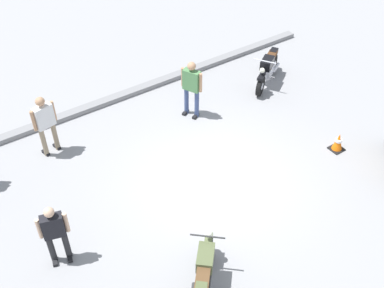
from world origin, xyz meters
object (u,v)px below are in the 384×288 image
motorcycle_black_cruiser (268,69)px  person_in_black_shirt (55,232)px  motorcycle_olive_vintage (204,274)px  person_in_green_shirt (192,85)px  person_in_white_shirt (45,122)px  traffic_cone (338,142)px

motorcycle_black_cruiser → person_in_black_shirt: (-8.17, -2.71, 0.37)m
motorcycle_olive_vintage → person_in_black_shirt: 3.15m
person_in_green_shirt → person_in_white_shirt: 4.13m
person_in_green_shirt → person_in_black_shirt: 5.85m
motorcycle_black_cruiser → person_in_white_shirt: size_ratio=1.02×
motorcycle_olive_vintage → person_in_white_shirt: size_ratio=0.87×
person_in_green_shirt → traffic_cone: (2.37, -3.54, -0.77)m
motorcycle_black_cruiser → motorcycle_olive_vintage: bearing=7.1°
person_in_green_shirt → person_in_black_shirt: size_ratio=1.12×
person_in_white_shirt → person_in_black_shirt: person_in_white_shirt is taller
motorcycle_black_cruiser → traffic_cone: 3.64m
motorcycle_olive_vintage → person_in_white_shirt: (-0.95, 5.73, 0.55)m
person_in_black_shirt → traffic_cone: size_ratio=3.00×
person_in_black_shirt → traffic_cone: 7.65m
person_in_white_shirt → motorcycle_black_cruiser: bearing=-107.6°
person_in_green_shirt → traffic_cone: person_in_green_shirt is taller
motorcycle_black_cruiser → person_in_white_shirt: person_in_white_shirt is taller
person_in_white_shirt → person_in_green_shirt: bearing=-112.3°
person_in_white_shirt → person_in_black_shirt: bearing=149.6°
motorcycle_olive_vintage → traffic_cone: 5.67m
person_in_green_shirt → person_in_white_shirt: bearing=-35.0°
person_in_green_shirt → traffic_cone: size_ratio=3.36×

